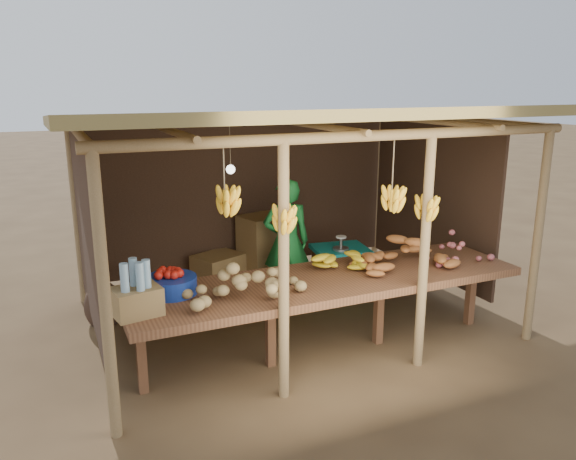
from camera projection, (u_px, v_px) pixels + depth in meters
name	position (u px, v px, depth m)	size (l,w,h in m)	color
ground	(288.00, 318.00, 6.45)	(60.00, 60.00, 0.00)	brown
stall_structure	(286.00, 152.00, 5.95)	(4.70, 3.50, 2.43)	olive
counter	(328.00, 284.00, 5.43)	(3.90, 1.05, 0.80)	brown
potato_heap	(248.00, 281.00, 4.79)	(1.08, 0.65, 0.37)	#987E4E
sweet_potato_heap	(403.00, 249.00, 5.72)	(1.02, 0.61, 0.36)	#9F5928
onion_heap	(457.00, 244.00, 5.93)	(0.69, 0.41, 0.35)	#AC5358
banana_pile	(346.00, 256.00, 5.52)	(0.65, 0.39, 0.35)	yellow
tomato_basin	(171.00, 283.00, 4.98)	(0.46, 0.46, 0.24)	navy
bottle_box	(136.00, 294.00, 4.50)	(0.41, 0.35, 0.46)	olive
vendor	(287.00, 242.00, 6.75)	(0.56, 0.37, 1.54)	#1B7D33
tarp_crate	(340.00, 269.00, 7.14)	(0.75, 0.67, 0.80)	brown
carton_stack	(249.00, 256.00, 7.40)	(1.33, 0.64, 0.92)	olive
burlap_sacks	(121.00, 299.00, 6.35)	(0.81, 0.42, 0.57)	#402A1D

